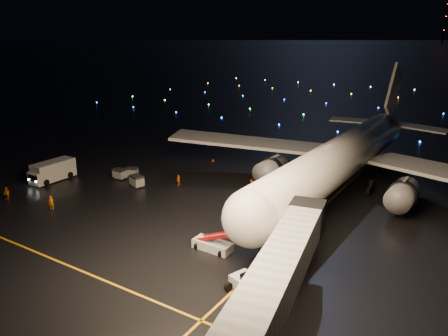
% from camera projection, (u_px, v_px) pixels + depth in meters
% --- Properties ---
extents(lane_centre, '(0.25, 80.00, 0.02)m').
position_uv_depth(lane_centre, '(315.00, 214.00, 55.16)').
color(lane_centre, orange).
rests_on(lane_centre, ground).
extents(lane_cross, '(60.00, 0.25, 0.02)m').
position_uv_depth(lane_cross, '(62.00, 263.00, 43.67)').
color(lane_cross, orange).
rests_on(lane_cross, ground).
extents(airliner, '(60.25, 57.40, 16.63)m').
position_uv_depth(airliner, '(350.00, 131.00, 62.91)').
color(airliner, silver).
rests_on(airliner, ground).
extents(pushback_tug, '(4.18, 3.10, 1.78)m').
position_uv_depth(pushback_tug, '(250.00, 284.00, 38.52)').
color(pushback_tug, silver).
rests_on(pushback_tug, ground).
extents(belt_loader, '(6.36, 1.86, 3.07)m').
position_uv_depth(belt_loader, '(212.00, 236.00, 45.93)').
color(belt_loader, silver).
rests_on(belt_loader, ground).
extents(service_truck, '(2.66, 8.29, 3.05)m').
position_uv_depth(service_truck, '(54.00, 170.00, 67.49)').
color(service_truck, silver).
rests_on(service_truck, ground).
extents(crew_a, '(0.79, 0.75, 1.82)m').
position_uv_depth(crew_a, '(51.00, 203.00, 56.57)').
color(crew_a, orange).
rests_on(crew_a, ground).
extents(crew_b, '(0.98, 0.81, 1.83)m').
position_uv_depth(crew_b, '(7.00, 194.00, 59.67)').
color(crew_b, orange).
rests_on(crew_b, ground).
extents(crew_c, '(0.52, 1.05, 1.74)m').
position_uv_depth(crew_c, '(179.00, 180.00, 65.20)').
color(crew_c, orange).
rests_on(crew_c, ground).
extents(safety_cone_0, '(0.57, 0.57, 0.50)m').
position_uv_depth(safety_cone_0, '(266.00, 196.00, 60.60)').
color(safety_cone_0, '#F44100').
rests_on(safety_cone_0, ground).
extents(safety_cone_1, '(0.53, 0.53, 0.46)m').
position_uv_depth(safety_cone_1, '(252.00, 181.00, 66.76)').
color(safety_cone_1, '#F44100').
rests_on(safety_cone_1, ground).
extents(safety_cone_2, '(0.39, 0.39, 0.44)m').
position_uv_depth(safety_cone_2, '(251.00, 180.00, 67.23)').
color(safety_cone_2, '#F44100').
rests_on(safety_cone_2, ground).
extents(safety_cone_3, '(0.58, 0.58, 0.51)m').
position_uv_depth(safety_cone_3, '(213.00, 160.00, 77.38)').
color(safety_cone_3, '#F44100').
rests_on(safety_cone_3, ground).
extents(radio_mast, '(1.80, 1.80, 64.00)m').
position_uv_depth(radio_mast, '(445.00, 23.00, 666.33)').
color(radio_mast, black).
rests_on(radio_mast, ground).
extents(taxiway_lights, '(164.00, 92.00, 0.36)m').
position_uv_depth(taxiway_lights, '(386.00, 105.00, 134.54)').
color(taxiway_lights, black).
rests_on(taxiway_lights, ground).
extents(baggage_cart_0, '(2.37, 1.97, 1.73)m').
position_uv_depth(baggage_cart_0, '(137.00, 181.00, 64.78)').
color(baggage_cart_0, gray).
rests_on(baggage_cart_0, ground).
extents(baggage_cart_1, '(1.93, 1.38, 1.61)m').
position_uv_depth(baggage_cart_1, '(120.00, 174.00, 68.22)').
color(baggage_cart_1, gray).
rests_on(baggage_cart_1, ground).
extents(baggage_cart_2, '(2.13, 1.82, 1.52)m').
position_uv_depth(baggage_cart_2, '(132.00, 172.00, 69.23)').
color(baggage_cart_2, gray).
rests_on(baggage_cart_2, ground).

